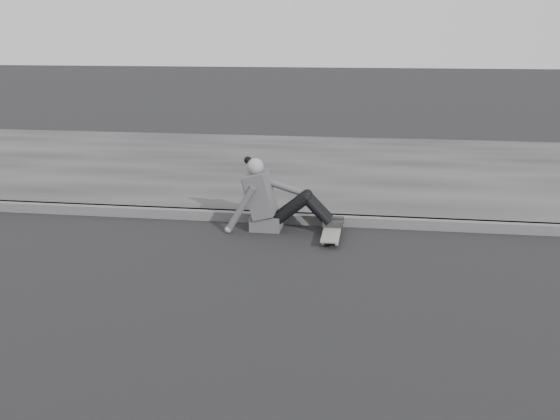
# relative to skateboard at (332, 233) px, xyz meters

# --- Properties ---
(ground) EXTENTS (80.00, 80.00, 0.00)m
(ground) POSITION_rel_skateboard_xyz_m (0.46, -2.04, -0.07)
(ground) COLOR black
(ground) RESTS_ON ground
(curb) EXTENTS (24.00, 0.16, 0.12)m
(curb) POSITION_rel_skateboard_xyz_m (0.46, 0.54, -0.01)
(curb) COLOR #525252
(curb) RESTS_ON ground
(sidewalk) EXTENTS (24.00, 6.00, 0.12)m
(sidewalk) POSITION_rel_skateboard_xyz_m (0.46, 3.56, -0.01)
(sidewalk) COLOR #343434
(sidewalk) RESTS_ON ground
(skateboard) EXTENTS (0.20, 0.78, 0.09)m
(skateboard) POSITION_rel_skateboard_xyz_m (0.00, 0.00, 0.00)
(skateboard) COLOR #9F9F99
(skateboard) RESTS_ON ground
(seated_woman) EXTENTS (1.38, 0.46, 0.88)m
(seated_woman) POSITION_rel_skateboard_xyz_m (-0.73, 0.25, 0.29)
(seated_woman) COLOR #48474A
(seated_woman) RESTS_ON ground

